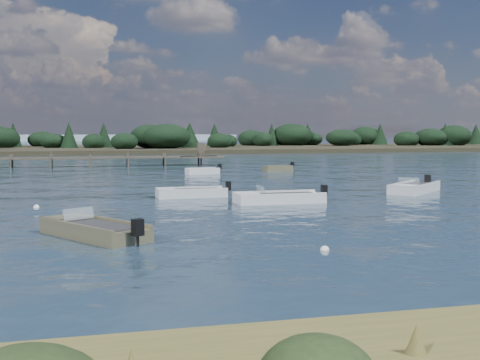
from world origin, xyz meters
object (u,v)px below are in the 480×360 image
object	(u,v)px
tender_far_white	(203,172)
dinghy_mid_grey	(191,195)
dinghy_near_olive	(94,233)
dinghy_mid_white_a	(279,200)
dinghy_mid_white_b	(414,190)
tender_far_grey_b	(278,169)

from	to	relation	value
tender_far_white	dinghy_mid_grey	xyz separation A→B (m)	(-4.27, -19.36, -0.01)
tender_far_white	dinghy_near_olive	distance (m)	33.99
dinghy_mid_white_a	dinghy_mid_white_b	size ratio (longest dim) A/B	1.08
dinghy_near_olive	dinghy_mid_white_a	size ratio (longest dim) A/B	0.95
tender_far_white	dinghy_mid_grey	distance (m)	19.83
dinghy_mid_grey	dinghy_near_olive	world-z (taller)	dinghy_near_olive
dinghy_mid_grey	dinghy_near_olive	xyz separation A→B (m)	(-5.99, -13.04, 0.01)
dinghy_mid_white_a	dinghy_mid_white_b	xyz separation A→B (m)	(10.57, 3.24, 0.01)
tender_far_white	dinghy_near_olive	world-z (taller)	dinghy_near_olive
dinghy_near_olive	dinghy_mid_white_a	bearing A→B (deg)	40.75
dinghy_mid_grey	dinghy_mid_white_a	world-z (taller)	dinghy_mid_white_a
dinghy_near_olive	dinghy_mid_grey	bearing A→B (deg)	65.35
dinghy_near_olive	dinghy_mid_white_b	bearing A→B (deg)	30.21
dinghy_mid_white_a	dinghy_mid_grey	bearing A→B (deg)	137.51
dinghy_mid_white_b	dinghy_mid_grey	bearing A→B (deg)	176.86
dinghy_mid_white_a	dinghy_mid_white_b	world-z (taller)	dinghy_mid_white_b
dinghy_near_olive	dinghy_mid_white_b	world-z (taller)	dinghy_mid_white_b
tender_far_grey_b	tender_far_white	bearing A→B (deg)	-163.45
tender_far_grey_b	dinghy_mid_white_a	world-z (taller)	dinghy_mid_white_a
dinghy_near_olive	dinghy_mid_white_b	distance (m)	24.29
tender_far_grey_b	dinghy_mid_white_a	xyz separation A→B (m)	(-8.15, -25.90, 0.01)
dinghy_mid_grey	tender_far_grey_b	bearing A→B (deg)	60.04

